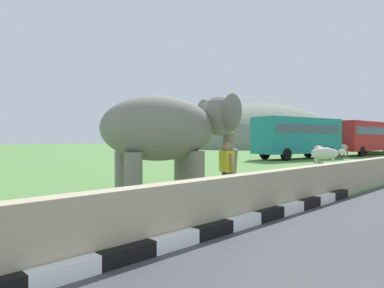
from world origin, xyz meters
The scene contains 11 objects.
striped_curb centered at (-0.35, 3.74, 0.12)m, with size 16.20×0.20×0.24m.
barrier_parapet centered at (2.00, 4.04, 0.50)m, with size 28.00×0.36×1.00m, color tan.
elephant centered at (3.47, 6.59, 1.95)m, with size 4.08×2.99×2.97m.
person_handler centered at (4.79, 5.81, 0.93)m, with size 0.35×0.65×1.66m.
bus_teal centered at (24.73, 14.27, 2.08)m, with size 9.12×4.20×3.50m.
bus_red centered at (35.83, 12.71, 2.08)m, with size 10.09×3.17×3.50m.
bus_white centered at (45.83, 14.44, 2.08)m, with size 8.48×4.28×3.50m.
cow_near centered at (21.92, 11.13, 0.87)m, with size 1.72×1.54×1.23m.
cow_mid centered at (16.78, 8.33, 0.87)m, with size 1.20×1.88×1.23m.
cow_far centered at (29.73, 12.39, 0.87)m, with size 1.90×0.68×1.23m.
hill_east centered at (55.00, 38.36, 0.00)m, with size 36.71×29.37×17.13m.
Camera 1 is at (-2.61, -0.28, 1.74)m, focal length 32.19 mm.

